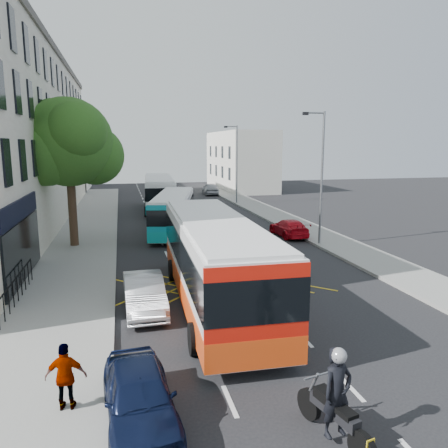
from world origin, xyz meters
TOP-DOWN VIEW (x-y plane):
  - ground at (0.00, 0.00)m, footprint 120.00×120.00m
  - pavement_left at (-8.50, 15.00)m, footprint 5.00×70.00m
  - pavement_right at (7.50, 15.00)m, footprint 3.00×70.00m
  - terrace_main at (-14.00, 24.49)m, footprint 8.30×45.00m
  - terrace_far at (-14.00, 55.00)m, footprint 8.00×20.00m
  - building_right at (11.00, 48.00)m, footprint 6.00×18.00m
  - street_tree at (-8.51, 14.97)m, footprint 6.30×5.70m
  - lamp_near at (6.20, 12.00)m, footprint 1.45×0.15m
  - lamp_far at (6.20, 32.00)m, footprint 1.45×0.15m
  - railings at (-9.70, 5.30)m, footprint 0.08×5.60m
  - bus_near at (-2.16, 3.62)m, footprint 3.27×12.21m
  - bus_mid at (-2.01, 18.22)m, footprint 4.39×10.24m
  - bus_far at (-2.06, 29.45)m, footprint 3.31×11.44m
  - motorbike at (-1.39, -4.91)m, footprint 0.89×2.36m
  - parked_car_blue at (-5.38, -3.31)m, footprint 1.81×3.92m
  - parked_car_silver at (-4.90, 3.54)m, footprint 1.54×4.15m
  - red_hatchback at (5.50, 15.09)m, footprint 1.72×4.11m
  - distant_car_grey at (-0.16, 45.18)m, footprint 2.91×5.33m
  - distant_car_silver at (5.34, 41.17)m, footprint 2.05×4.51m
  - pedestrian_far at (-7.00, -2.63)m, footprint 0.98×0.50m

SIDE VIEW (x-z plane):
  - ground at x=0.00m, z-range 0.00..0.00m
  - pavement_left at x=-8.50m, z-range 0.00..0.15m
  - pavement_right at x=7.50m, z-range 0.00..0.15m
  - red_hatchback at x=5.50m, z-range 0.00..1.19m
  - parked_car_blue at x=-5.38m, z-range 0.00..1.30m
  - parked_car_silver at x=-4.90m, z-range 0.00..1.36m
  - distant_car_grey at x=-0.16m, z-range 0.00..1.42m
  - railings at x=-9.70m, z-range 0.15..1.29m
  - distant_car_silver at x=5.34m, z-range 0.00..1.50m
  - pedestrian_far at x=-7.00m, z-range 0.15..1.76m
  - motorbike at x=-1.39m, z-range -0.06..2.06m
  - bus_mid at x=-2.01m, z-range 0.07..2.88m
  - bus_far at x=-2.06m, z-range 0.08..3.26m
  - bus_near at x=-2.16m, z-range 0.09..3.51m
  - building_right at x=11.00m, z-range 0.00..8.00m
  - lamp_near at x=6.20m, z-range 0.62..8.62m
  - lamp_far at x=6.20m, z-range 0.62..8.62m
  - terrace_far at x=-14.00m, z-range 0.00..10.00m
  - street_tree at x=-8.51m, z-range 1.89..10.69m
  - terrace_main at x=-14.00m, z-range 0.01..13.51m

